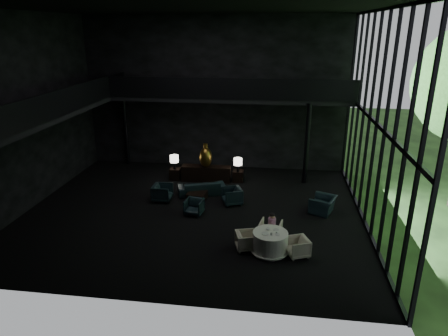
# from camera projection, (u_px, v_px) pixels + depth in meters

# --- Properties ---
(floor) EXTENTS (14.00, 12.00, 0.02)m
(floor) POSITION_uv_depth(u_px,v_px,m) (194.00, 211.00, 16.85)
(floor) COLOR black
(floor) RESTS_ON ground
(ceiling) EXTENTS (14.00, 12.00, 0.02)m
(ceiling) POSITION_uv_depth(u_px,v_px,m) (188.00, 8.00, 14.20)
(ceiling) COLOR black
(ceiling) RESTS_ON ground
(wall_back) EXTENTS (14.00, 0.04, 8.00)m
(wall_back) POSITION_uv_depth(u_px,v_px,m) (215.00, 94.00, 21.13)
(wall_back) COLOR black
(wall_back) RESTS_ON ground
(wall_front) EXTENTS (14.00, 0.04, 8.00)m
(wall_front) POSITION_uv_depth(u_px,v_px,m) (141.00, 169.00, 9.91)
(wall_front) COLOR black
(wall_front) RESTS_ON ground
(wall_left) EXTENTS (0.04, 12.00, 8.00)m
(wall_left) POSITION_uv_depth(u_px,v_px,m) (25.00, 113.00, 16.40)
(wall_left) COLOR black
(wall_left) RESTS_ON ground
(curtain_wall) EXTENTS (0.20, 12.00, 8.00)m
(curtain_wall) POSITION_uv_depth(u_px,v_px,m) (377.00, 124.00, 14.65)
(curtain_wall) COLOR black
(curtain_wall) RESTS_ON ground
(mezzanine_left) EXTENTS (2.00, 12.00, 0.25)m
(mezzanine_left) POSITION_uv_depth(u_px,v_px,m) (47.00, 114.00, 16.28)
(mezzanine_left) COLOR black
(mezzanine_left) RESTS_ON wall_left
(mezzanine_back) EXTENTS (12.00, 2.00, 0.25)m
(mezzanine_back) POSITION_uv_depth(u_px,v_px,m) (232.00, 98.00, 20.07)
(mezzanine_back) COLOR black
(mezzanine_back) RESTS_ON wall_back
(railing_left) EXTENTS (0.06, 12.00, 1.00)m
(railing_left) POSITION_uv_depth(u_px,v_px,m) (69.00, 100.00, 15.95)
(railing_left) COLOR black
(railing_left) RESTS_ON mezzanine_left
(railing_back) EXTENTS (12.00, 0.06, 1.00)m
(railing_back) POSITION_uv_depth(u_px,v_px,m) (229.00, 89.00, 18.94)
(railing_back) COLOR black
(railing_back) RESTS_ON mezzanine_back
(column_nw) EXTENTS (0.24, 0.24, 4.00)m
(column_nw) POSITION_uv_depth(u_px,v_px,m) (126.00, 129.00, 22.14)
(column_nw) COLOR black
(column_nw) RESTS_ON floor
(column_ne) EXTENTS (0.24, 0.24, 4.00)m
(column_ne) POSITION_uv_depth(u_px,v_px,m) (307.00, 144.00, 19.32)
(column_ne) COLOR black
(column_ne) RESTS_ON floor
(console) EXTENTS (2.46, 0.56, 0.78)m
(console) POSITION_uv_depth(u_px,v_px,m) (206.00, 174.00, 20.10)
(console) COLOR black
(console) RESTS_ON floor
(bronze_urn) EXTENTS (0.64, 0.64, 1.19)m
(bronze_urn) POSITION_uv_depth(u_px,v_px,m) (206.00, 157.00, 19.73)
(bronze_urn) COLOR #A96E36
(bronze_urn) RESTS_ON console
(side_table_left) EXTENTS (0.53, 0.53, 0.58)m
(side_table_left) POSITION_uv_depth(u_px,v_px,m) (175.00, 174.00, 20.35)
(side_table_left) COLOR black
(side_table_left) RESTS_ON floor
(table_lamp_left) EXTENTS (0.44, 0.44, 0.73)m
(table_lamp_left) POSITION_uv_depth(u_px,v_px,m) (174.00, 159.00, 19.98)
(table_lamp_left) COLOR black
(table_lamp_left) RESTS_ON side_table_left
(side_table_right) EXTENTS (0.51, 0.51, 0.56)m
(side_table_right) POSITION_uv_depth(u_px,v_px,m) (238.00, 176.00, 20.06)
(side_table_right) COLOR black
(side_table_right) RESTS_ON floor
(table_lamp_right) EXTENTS (0.42, 0.42, 0.71)m
(table_lamp_right) POSITION_uv_depth(u_px,v_px,m) (238.00, 162.00, 19.66)
(table_lamp_right) COLOR black
(table_lamp_right) RESTS_ON side_table_right
(sofa) EXTENTS (2.34, 1.37, 0.88)m
(sofa) POSITION_uv_depth(u_px,v_px,m) (202.00, 185.00, 18.47)
(sofa) COLOR #1E373C
(sofa) RESTS_ON floor
(lounge_armchair_west) EXTENTS (0.81, 0.86, 0.88)m
(lounge_armchair_west) POSITION_uv_depth(u_px,v_px,m) (162.00, 191.00, 17.77)
(lounge_armchair_west) COLOR #19232D
(lounge_armchair_west) RESTS_ON floor
(lounge_armchair_east) EXTENTS (1.03, 1.06, 0.85)m
(lounge_armchair_east) POSITION_uv_depth(u_px,v_px,m) (232.00, 195.00, 17.44)
(lounge_armchair_east) COLOR black
(lounge_armchair_east) RESTS_ON floor
(lounge_armchair_south) EXTENTS (0.74, 0.71, 0.68)m
(lounge_armchair_south) POSITION_uv_depth(u_px,v_px,m) (194.00, 207.00, 16.49)
(lounge_armchair_south) COLOR black
(lounge_armchair_south) RESTS_ON floor
(window_armchair) EXTENTS (1.05, 1.26, 0.94)m
(window_armchair) POSITION_uv_depth(u_px,v_px,m) (323.00, 202.00, 16.60)
(window_armchair) COLOR black
(window_armchair) RESTS_ON floor
(coffee_table) EXTENTS (0.89, 0.89, 0.36)m
(coffee_table) POSITION_uv_depth(u_px,v_px,m) (197.00, 196.00, 17.93)
(coffee_table) COLOR black
(coffee_table) RESTS_ON floor
(dining_table) EXTENTS (1.37, 1.37, 0.75)m
(dining_table) POSITION_uv_depth(u_px,v_px,m) (270.00, 243.00, 13.70)
(dining_table) COLOR white
(dining_table) RESTS_ON floor
(dining_chair_north) EXTENTS (0.88, 0.84, 0.78)m
(dining_chair_north) POSITION_uv_depth(u_px,v_px,m) (270.00, 229.00, 14.51)
(dining_chair_north) COLOR silver
(dining_chair_north) RESTS_ON floor
(dining_chair_east) EXTENTS (0.79, 0.82, 0.66)m
(dining_chair_east) POSITION_uv_depth(u_px,v_px,m) (297.00, 247.00, 13.48)
(dining_chair_east) COLOR beige
(dining_chair_east) RESTS_ON floor
(dining_chair_west) EXTENTS (0.72, 0.74, 0.63)m
(dining_chair_west) POSITION_uv_depth(u_px,v_px,m) (246.00, 241.00, 13.90)
(dining_chair_west) COLOR #B6B6B6
(dining_chair_west) RESTS_ON floor
(child) EXTENTS (0.28, 0.28, 0.60)m
(child) POSITION_uv_depth(u_px,v_px,m) (272.00, 221.00, 14.40)
(child) COLOR #DD9FB7
(child) RESTS_ON dining_chair_north
(plate_a) EXTENTS (0.32, 0.32, 0.02)m
(plate_a) POSITION_uv_depth(u_px,v_px,m) (265.00, 233.00, 13.48)
(plate_a) COLOR white
(plate_a) RESTS_ON dining_table
(plate_b) EXTENTS (0.26, 0.26, 0.01)m
(plate_b) POSITION_uv_depth(u_px,v_px,m) (276.00, 230.00, 13.73)
(plate_b) COLOR white
(plate_b) RESTS_ON dining_table
(saucer) EXTENTS (0.18, 0.18, 0.01)m
(saucer) POSITION_uv_depth(u_px,v_px,m) (277.00, 234.00, 13.41)
(saucer) COLOR white
(saucer) RESTS_ON dining_table
(coffee_cup) EXTENTS (0.08, 0.08, 0.06)m
(coffee_cup) POSITION_uv_depth(u_px,v_px,m) (277.00, 232.00, 13.50)
(coffee_cup) COLOR white
(coffee_cup) RESTS_ON saucer
(cereal_bowl) EXTENTS (0.15, 0.15, 0.07)m
(cereal_bowl) POSITION_uv_depth(u_px,v_px,m) (268.00, 229.00, 13.73)
(cereal_bowl) COLOR white
(cereal_bowl) RESTS_ON dining_table
(cream_pot) EXTENTS (0.08, 0.08, 0.08)m
(cream_pot) POSITION_uv_depth(u_px,v_px,m) (271.00, 234.00, 13.38)
(cream_pot) COLOR #99999E
(cream_pot) RESTS_ON dining_table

